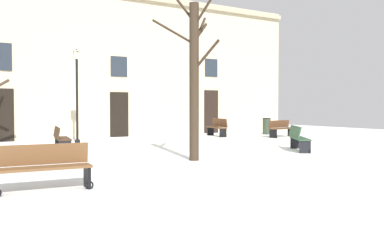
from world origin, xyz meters
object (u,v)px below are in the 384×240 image
Objects in this scene: bench_near_lamp at (43,167)px; bench_back_to_back_left at (282,128)px; streetlamp at (77,86)px; bench_far_corner at (298,138)px; bench_facing_shops at (61,139)px; bench_near_center_tree at (218,127)px; litter_bin at (267,126)px; tree_left_of_center at (194,75)px.

bench_back_to_back_left is at bearing 34.68° from bench_near_lamp.
streetlamp is 9.20m from bench_far_corner.
bench_facing_shops is 1.01× the size of bench_near_center_tree.
bench_near_center_tree reaches higher than litter_bin.
bench_back_to_back_left is (2.39, -2.30, -0.04)m from bench_near_center_tree.
bench_near_center_tree is (9.08, 3.17, 0.02)m from bench_facing_shops.
litter_bin is 0.52× the size of bench_near_center_tree.
streetlamp is 2.25× the size of bench_near_center_tree.
tree_left_of_center is 7.12m from streetlamp.
tree_left_of_center is 5.80m from bench_near_lamp.
litter_bin is 17.41m from bench_near_lamp.
bench_facing_shops is (-12.25, -2.87, -0.00)m from litter_bin.
bench_far_corner is (7.29, -4.27, 0.01)m from bench_facing_shops.
tree_left_of_center is 1.30× the size of streetlamp.
bench_facing_shops is (-2.69, 4.51, -2.06)m from tree_left_of_center.
tree_left_of_center is at bearing -29.08° from bench_near_center_tree.
bench_near_center_tree is at bearing 124.94° from bench_back_to_back_left.
litter_bin is 3.18m from bench_near_center_tree.
litter_bin reaches higher than bench_near_lamp.
bench_far_corner is at bearing 2.96° from tree_left_of_center.
bench_near_center_tree is at bearing 21.30° from bench_far_corner.
bench_facing_shops is 0.97× the size of bench_near_lamp.
bench_facing_shops is 1.04× the size of bench_far_corner.
litter_bin is at bearing 37.69° from tree_left_of_center.
streetlamp is 11.08m from litter_bin.
litter_bin is (9.56, 7.38, -2.06)m from tree_left_of_center.
bench_back_to_back_left is at bearing -111.41° from litter_bin.
bench_back_to_back_left is at bearing -9.00° from streetlamp.
streetlamp is 2.21× the size of bench_back_to_back_left.
streetlamp is at bearing -74.20° from bench_near_center_tree.
bench_near_center_tree is 15.08m from bench_near_lamp.
bench_far_corner is at bearing 20.34° from bench_near_lamp.
litter_bin is 0.50× the size of bench_near_lamp.
bench_far_corner is at bearing -140.18° from bench_back_to_back_left.
bench_facing_shops reaches higher than bench_back_to_back_left.
litter_bin is at bearing 0.04° from bench_far_corner.
streetlamp reaches higher than bench_near_center_tree.
bench_back_to_back_left is at bearing 56.76° from bench_near_center_tree.
tree_left_of_center is 3.01× the size of bench_far_corner.
bench_far_corner is at bearing -110.53° from bench_facing_shops.
bench_far_corner is (-4.95, -7.15, 0.01)m from litter_bin.
streetlamp is 2.24× the size of bench_facing_shops.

